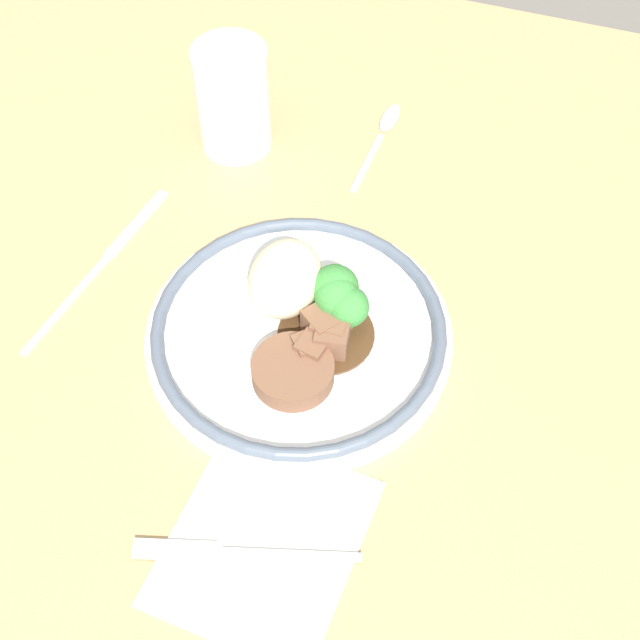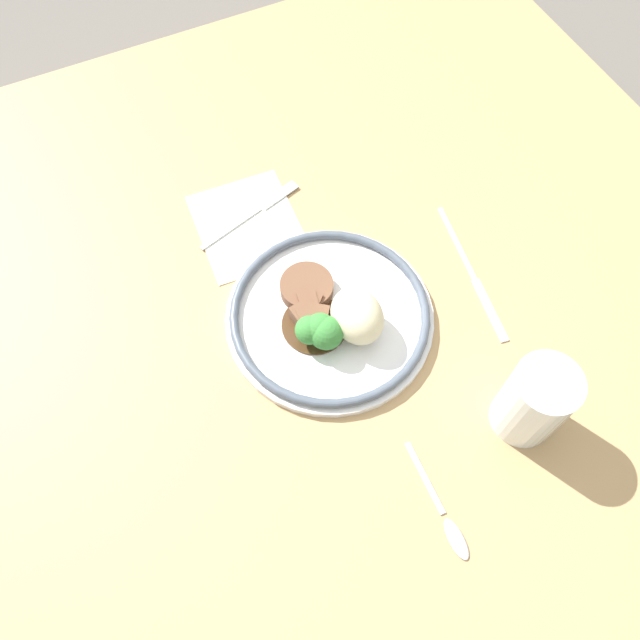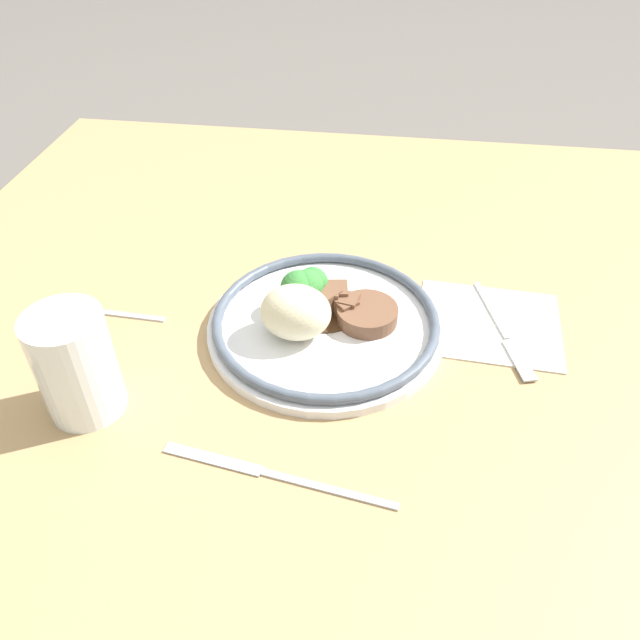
{
  "view_description": "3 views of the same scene",
  "coord_description": "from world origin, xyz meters",
  "px_view_note": "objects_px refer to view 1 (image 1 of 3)",
  "views": [
    {
      "loc": [
        -0.4,
        -0.2,
        0.7
      ],
      "look_at": [
        0.05,
        -0.05,
        0.07
      ],
      "focal_mm": 50.0,
      "sensor_mm": 36.0,
      "label": 1
    },
    {
      "loc": [
        0.38,
        -0.22,
        0.78
      ],
      "look_at": [
        0.06,
        -0.06,
        0.09
      ],
      "focal_mm": 35.0,
      "sensor_mm": 36.0,
      "label": 2
    },
    {
      "loc": [
        -0.03,
        0.51,
        0.53
      ],
      "look_at": [
        0.04,
        -0.02,
        0.07
      ],
      "focal_mm": 35.0,
      "sensor_mm": 36.0,
      "label": 3
    }
  ],
  "objects_px": {
    "plate": "(302,324)",
    "juice_glass": "(233,102)",
    "knife": "(104,261)",
    "spoon": "(385,129)",
    "fork": "(224,552)"
  },
  "relations": [
    {
      "from": "fork",
      "to": "juice_glass",
      "type": "bearing_deg",
      "value": -85.57
    },
    {
      "from": "plate",
      "to": "spoon",
      "type": "bearing_deg",
      "value": 1.29
    },
    {
      "from": "fork",
      "to": "knife",
      "type": "relative_size",
      "value": 0.76
    },
    {
      "from": "juice_glass",
      "to": "fork",
      "type": "height_order",
      "value": "juice_glass"
    },
    {
      "from": "plate",
      "to": "fork",
      "type": "height_order",
      "value": "plate"
    },
    {
      "from": "fork",
      "to": "knife",
      "type": "xyz_separation_m",
      "value": [
        0.23,
        0.22,
        -0.0
      ]
    },
    {
      "from": "fork",
      "to": "spoon",
      "type": "bearing_deg",
      "value": -104.15
    },
    {
      "from": "juice_glass",
      "to": "spoon",
      "type": "height_order",
      "value": "juice_glass"
    },
    {
      "from": "juice_glass",
      "to": "fork",
      "type": "bearing_deg",
      "value": -159.4
    },
    {
      "from": "knife",
      "to": "spoon",
      "type": "bearing_deg",
      "value": -28.22
    },
    {
      "from": "plate",
      "to": "spoon",
      "type": "distance_m",
      "value": 0.29
    },
    {
      "from": "knife",
      "to": "plate",
      "type": "bearing_deg",
      "value": -86.85
    },
    {
      "from": "knife",
      "to": "spoon",
      "type": "distance_m",
      "value": 0.34
    },
    {
      "from": "plate",
      "to": "juice_glass",
      "type": "xyz_separation_m",
      "value": [
        0.22,
        0.15,
        0.04
      ]
    },
    {
      "from": "plate",
      "to": "spoon",
      "type": "height_order",
      "value": "plate"
    }
  ]
}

